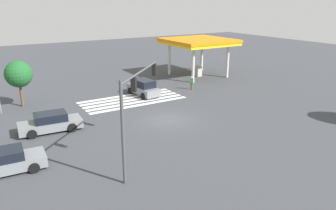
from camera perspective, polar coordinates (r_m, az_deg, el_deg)
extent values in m
plane|color=#3D3F44|center=(28.03, 0.00, -2.65)|extent=(120.56, 120.56, 0.00)
cube|color=silver|center=(35.53, -7.54, 1.63)|extent=(10.48, 0.60, 0.01)
cube|color=silver|center=(34.69, -6.89, 1.26)|extent=(10.48, 0.60, 0.01)
cube|color=silver|center=(33.87, -6.21, 0.88)|extent=(10.48, 0.60, 0.01)
cube|color=silver|center=(33.05, -5.50, 0.47)|extent=(10.48, 0.60, 0.01)
cube|color=silver|center=(32.23, -4.75, 0.05)|extent=(10.48, 0.60, 0.01)
cylinder|color=#47474C|center=(17.67, -7.87, -5.05)|extent=(0.18, 0.18, 5.93)
cylinder|color=#47474C|center=(19.84, -4.78, 5.81)|extent=(4.75, 4.75, 0.12)
cube|color=black|center=(18.73, -5.99, 3.58)|extent=(0.40, 0.40, 0.84)
sphere|color=red|center=(18.88, -5.83, 3.70)|extent=(0.16, 0.16, 0.16)
cube|color=black|center=(22.72, -2.43, 6.17)|extent=(0.40, 0.40, 0.84)
sphere|color=gold|center=(22.87, -2.32, 6.24)|extent=(0.16, 0.16, 0.16)
cube|color=gray|center=(35.42, -4.32, 2.65)|extent=(2.04, 4.43, 0.79)
cube|color=black|center=(35.06, -4.18, 3.80)|extent=(1.72, 2.54, 0.76)
cylinder|color=black|center=(36.17, -6.61, 2.50)|extent=(0.27, 0.68, 0.66)
cylinder|color=black|center=(37.02, -4.26, 2.93)|extent=(0.27, 0.68, 0.66)
cylinder|color=black|center=(33.94, -4.37, 1.55)|extent=(0.27, 0.68, 0.66)
cylinder|color=black|center=(34.86, -1.93, 2.03)|extent=(0.27, 0.68, 0.66)
cube|color=gray|center=(27.15, -19.78, -3.26)|extent=(4.84, 2.20, 0.65)
cube|color=black|center=(26.95, -19.78, -1.97)|extent=(2.49, 1.84, 0.63)
cylinder|color=black|center=(26.21, -22.59, -4.75)|extent=(0.71, 0.27, 0.69)
cylinder|color=black|center=(27.99, -22.98, -3.39)|extent=(0.71, 0.27, 0.69)
cylinder|color=black|center=(26.52, -16.33, -3.81)|extent=(0.71, 0.27, 0.69)
cylinder|color=black|center=(28.28, -17.11, -2.53)|extent=(0.71, 0.27, 0.69)
cube|color=gray|center=(21.95, -26.02, -9.15)|extent=(4.30, 2.06, 0.66)
cube|color=black|center=(21.69, -26.37, -7.71)|extent=(1.97, 1.74, 0.56)
cylinder|color=black|center=(22.90, -22.83, -8.12)|extent=(0.64, 0.26, 0.63)
cylinder|color=black|center=(21.23, -22.27, -10.12)|extent=(0.64, 0.26, 0.63)
cube|color=yellow|center=(44.12, 5.31, 10.71)|extent=(7.96, 7.96, 0.35)
cube|color=orange|center=(44.07, 5.32, 11.17)|extent=(8.12, 8.12, 0.36)
cube|color=#B2B2B7|center=(44.73, 5.17, 5.90)|extent=(0.70, 1.10, 1.30)
cylinder|color=silver|center=(48.30, 5.92, 8.54)|extent=(0.36, 0.36, 4.25)
cylinder|color=silver|center=(45.17, 0.23, 8.00)|extent=(0.36, 0.36, 4.25)
cylinder|color=silver|center=(44.08, 10.34, 7.47)|extent=(0.36, 0.36, 4.25)
cylinder|color=silver|center=(40.62, 4.41, 6.84)|extent=(0.36, 0.36, 4.25)
cylinder|color=brown|center=(37.61, 4.25, 3.23)|extent=(0.14, 0.14, 0.75)
cylinder|color=brown|center=(37.64, 4.01, 3.24)|extent=(0.14, 0.14, 0.75)
cube|color=#337A42|center=(37.47, 4.16, 4.23)|extent=(0.41, 0.41, 0.59)
sphere|color=beige|center=(37.38, 4.17, 4.82)|extent=(0.20, 0.20, 0.20)
cylinder|color=brown|center=(34.39, -24.15, 1.48)|extent=(0.26, 0.26, 2.10)
sphere|color=#1E5B28|center=(33.91, -24.60, 4.92)|extent=(2.52, 2.52, 2.52)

